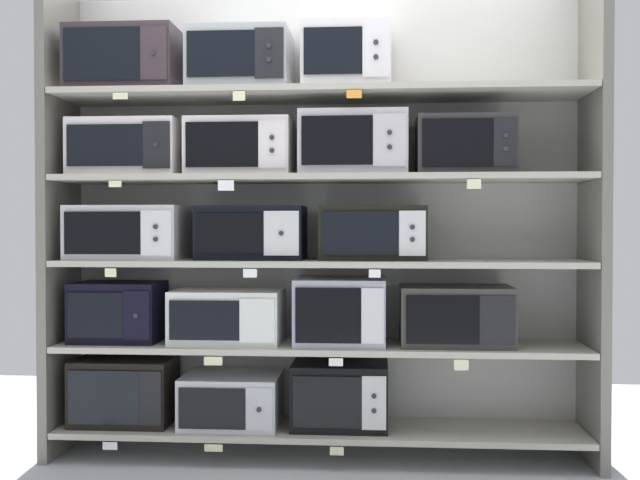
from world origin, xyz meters
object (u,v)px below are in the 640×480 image
(microwave_6, at_px, (456,316))
(microwave_11, at_px, (240,148))
(microwave_5, at_px, (341,311))
(microwave_9, at_px, (373,233))
(microwave_13, at_px, (464,146))
(microwave_15, at_px, (241,62))
(microwave_12, at_px, (354,144))
(microwave_2, at_px, (340,395))
(microwave_10, at_px, (128,148))
(microwave_14, at_px, (127,62))
(microwave_8, at_px, (252,233))
(microwave_3, at_px, (118,312))
(microwave_16, at_px, (347,59))
(microwave_1, at_px, (232,400))
(microwave_7, at_px, (130,232))
(microwave_4, at_px, (228,316))
(microwave_0, at_px, (124,391))

(microwave_6, relative_size, microwave_11, 1.05)
(microwave_5, bearing_deg, microwave_9, 0.03)
(microwave_13, relative_size, microwave_15, 0.95)
(microwave_9, relative_size, microwave_12, 0.99)
(microwave_2, bearing_deg, microwave_10, 179.99)
(microwave_2, distance_m, microwave_14, 2.03)
(microwave_8, bearing_deg, microwave_14, -179.97)
(microwave_2, bearing_deg, microwave_3, 179.99)
(microwave_11, bearing_deg, microwave_16, 0.03)
(microwave_2, bearing_deg, microwave_1, 179.99)
(microwave_7, distance_m, microwave_9, 1.26)
(microwave_8, distance_m, microwave_9, 0.62)
(microwave_5, bearing_deg, microwave_3, 179.99)
(microwave_5, distance_m, microwave_14, 1.69)
(microwave_1, bearing_deg, microwave_13, -0.01)
(microwave_6, relative_size, microwave_9, 1.04)
(microwave_7, relative_size, microwave_14, 1.04)
(microwave_7, xyz_separation_m, microwave_12, (1.16, 0.00, 0.45))
(microwave_5, relative_size, microwave_13, 0.95)
(microwave_14, bearing_deg, microwave_16, 0.02)
(microwave_4, relative_size, microwave_12, 1.03)
(microwave_2, height_order, microwave_10, microwave_10)
(microwave_0, distance_m, microwave_16, 2.06)
(microwave_2, relative_size, microwave_10, 0.88)
(microwave_0, distance_m, microwave_8, 1.06)
(microwave_2, bearing_deg, microwave_12, 0.10)
(microwave_9, bearing_deg, microwave_6, 0.00)
(microwave_0, bearing_deg, microwave_16, 0.02)
(microwave_2, bearing_deg, microwave_13, -0.01)
(microwave_3, height_order, microwave_12, microwave_12)
(microwave_12, bearing_deg, microwave_15, 179.99)
(microwave_6, bearing_deg, microwave_1, 180.00)
(microwave_6, xyz_separation_m, microwave_8, (-1.03, 0.00, 0.42))
(microwave_10, xyz_separation_m, microwave_15, (0.59, -0.00, 0.43))
(microwave_1, height_order, microwave_8, microwave_8)
(microwave_14, bearing_deg, microwave_3, 179.68)
(microwave_6, xyz_separation_m, microwave_11, (-1.09, 0.00, 0.85))
(microwave_10, bearing_deg, microwave_15, -0.01)
(microwave_11, bearing_deg, microwave_7, 180.00)
(microwave_1, bearing_deg, microwave_16, 0.02)
(microwave_5, bearing_deg, microwave_10, 179.98)
(microwave_8, xyz_separation_m, microwave_9, (0.62, -0.00, 0.00))
(microwave_14, distance_m, microwave_16, 1.14)
(microwave_5, relative_size, microwave_7, 0.80)
(microwave_7, height_order, microwave_11, microwave_11)
(microwave_2, xyz_separation_m, microwave_11, (-0.51, 0.00, 1.26))
(microwave_6, xyz_separation_m, microwave_7, (-1.67, 0.00, 0.42))
(microwave_8, height_order, microwave_15, microwave_15)
(microwave_11, bearing_deg, microwave_1, 179.97)
(microwave_4, relative_size, microwave_6, 1.00)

